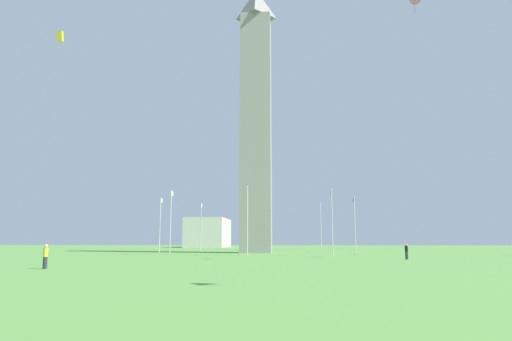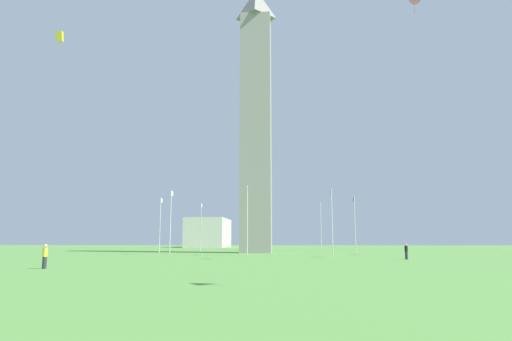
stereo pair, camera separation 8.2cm
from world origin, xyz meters
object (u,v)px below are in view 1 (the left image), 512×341
object	(u,v)px
flagpole_ne	(201,225)
flagpole_sw	(332,219)
flagpole_n	(262,225)
flagpole_w	(355,222)
flagpole_s	(247,217)
obelisk_monument	(256,115)
person_black_shirt	(406,252)
flagpole_nw	(321,224)
distant_building	(208,233)
flagpole_e	(160,222)
flagpole_se	(171,219)
person_yellow_shirt	(45,257)
kite_yellow_box	(60,36)

from	to	relation	value
flagpole_ne	flagpole_sw	distance (m)	31.31
flagpole_n	flagpole_w	world-z (taller)	same
flagpole_s	flagpole_sw	distance (m)	11.98
obelisk_monument	person_black_shirt	size ratio (longest dim) A/B	28.07
obelisk_monument	flagpole_nw	distance (m)	23.60
obelisk_monument	flagpole_sw	xyz separation A→B (m)	(-11.02, -11.07, -17.62)
flagpole_sw	person_black_shirt	xyz separation A→B (m)	(-14.13, -6.19, -4.06)
flagpole_n	flagpole_ne	xyz separation A→B (m)	(-4.59, 11.07, 0.00)
flagpole_ne	flagpole_s	world-z (taller)	same
person_black_shirt	distant_building	bearing A→B (deg)	-18.38
flagpole_e	flagpole_se	size ratio (longest dim) A/B	1.00
flagpole_ne	flagpole_e	distance (m)	11.98
flagpole_e	person_yellow_shirt	xyz separation A→B (m)	(-43.28, -4.27, -4.03)
flagpole_nw	kite_yellow_box	bearing A→B (deg)	122.23
person_yellow_shirt	distant_building	distance (m)	106.02
person_black_shirt	flagpole_sw	bearing A→B (deg)	-16.94
flagpole_se	flagpole_s	xyz separation A→B (m)	(-4.59, -11.07, 0.00)
flagpole_s	person_black_shirt	world-z (taller)	flagpole_s
person_black_shirt	kite_yellow_box	distance (m)	55.44
flagpole_n	flagpole_w	distance (m)	22.14
flagpole_se	flagpole_w	xyz separation A→B (m)	(11.07, -26.73, 0.00)
flagpole_e	person_black_shirt	xyz separation A→B (m)	(-25.20, -32.92, -4.06)
flagpole_s	flagpole_sw	xyz separation A→B (m)	(4.59, -11.07, 0.00)
flagpole_se	person_black_shirt	bearing A→B (deg)	-116.50
flagpole_e	flagpole_s	distance (m)	22.14
flagpole_e	flagpole_se	world-z (taller)	same
flagpole_s	person_black_shirt	xyz separation A→B (m)	(-9.54, -17.26, -4.06)
flagpole_n	person_black_shirt	size ratio (longest dim) A/B	5.57
person_black_shirt	kite_yellow_box	size ratio (longest dim) A/B	0.53
distant_building	flagpole_nw	bearing A→B (deg)	-150.02
flagpole_s	flagpole_w	size ratio (longest dim) A/B	1.00
flagpole_n	kite_yellow_box	size ratio (longest dim) A/B	2.96
flagpole_e	person_black_shirt	bearing A→B (deg)	-127.43
person_yellow_shirt	person_black_shirt	xyz separation A→B (m)	(18.09, -28.65, -0.03)
flagpole_nw	distant_building	xyz separation A→B (m)	(51.36, 29.63, -0.66)
flagpole_s	flagpole_sw	size ratio (longest dim) A/B	1.00
flagpole_se	distant_building	world-z (taller)	flagpole_se
flagpole_n	flagpole_sw	xyz separation A→B (m)	(-26.73, -11.07, 0.00)
flagpole_ne	distant_building	world-z (taller)	flagpole_ne
obelisk_monument	flagpole_sw	bearing A→B (deg)	-134.86
obelisk_monument	flagpole_n	bearing A→B (deg)	0.00
flagpole_n	flagpole_ne	bearing A→B (deg)	112.50
person_yellow_shirt	flagpole_nw	bearing A→B (deg)	23.91
flagpole_n	flagpole_sw	bearing A→B (deg)	-157.50
flagpole_s	flagpole_ne	bearing A→B (deg)	22.50
obelisk_monument	kite_yellow_box	size ratio (longest dim) A/B	14.94
flagpole_sw	distant_building	xyz separation A→B (m)	(73.51, 29.63, -0.66)
flagpole_ne	flagpole_w	size ratio (longest dim) A/B	1.00
flagpole_n	flagpole_nw	distance (m)	11.98
flagpole_ne	flagpole_w	distance (m)	28.93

